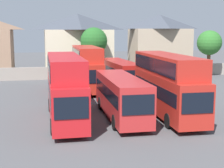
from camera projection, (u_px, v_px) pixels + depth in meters
name	position (u px, v px, depth m)	size (l,w,h in m)	color
ground	(88.00, 84.00, 44.51)	(140.00, 140.00, 0.00)	#4C4C4F
depot_boundary_wall	(83.00, 72.00, 49.89)	(56.00, 0.50, 1.80)	gray
bus_1	(65.00, 85.00, 26.12)	(2.59, 11.27, 5.03)	red
bus_2	(121.00, 95.00, 27.01)	(2.71, 10.55, 3.32)	#B42727
bus_3	(167.00, 82.00, 27.67)	(2.81, 11.60, 5.01)	#B2241B
bus_4	(63.00, 75.00, 39.13)	(2.72, 10.15, 3.28)	#B11B1E
bus_5	(87.00, 66.00, 39.68)	(2.79, 10.35, 5.10)	red
bus_6	(120.00, 73.00, 41.00)	(2.92, 11.33, 3.32)	#AD1B16
house_terrace_centre	(78.00, 43.00, 57.07)	(11.41, 8.27, 9.75)	beige
house_terrace_right	(159.00, 42.00, 61.31)	(10.60, 7.12, 9.80)	tan
tree_left_of_lot	(94.00, 41.00, 52.05)	(4.14, 4.14, 7.47)	brown
tree_behind_wall	(209.00, 43.00, 51.21)	(3.72, 3.72, 7.02)	brown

